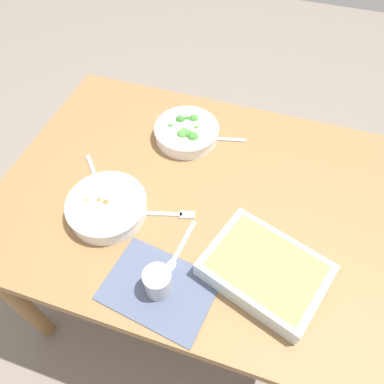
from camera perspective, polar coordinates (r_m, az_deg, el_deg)
name	(u,v)px	position (r m, az deg, el deg)	size (l,w,h in m)	color
ground_plane	(192,285)	(1.78, 0.00, -14.45)	(6.00, 6.00, 0.00)	slate
dining_table	(192,208)	(1.21, 0.00, -2.57)	(1.20, 0.90, 0.74)	olive
placemat	(159,288)	(0.98, -5.19, -14.85)	(0.28, 0.20, 0.00)	#4C5670
stew_bowl	(107,206)	(1.09, -13.22, -2.23)	(0.24, 0.24, 0.06)	white
broccoli_bowl	(187,131)	(1.27, -0.86, 9.48)	(0.22, 0.22, 0.07)	white
baking_dish	(265,270)	(0.98, 11.38, -11.91)	(0.36, 0.31, 0.06)	silver
drink_cup	(158,283)	(0.95, -5.36, -14.02)	(0.07, 0.07, 0.08)	#B2BCC6
spoon_by_stew	(97,179)	(1.20, -14.76, 1.94)	(0.13, 0.14, 0.01)	silver
spoon_by_broccoli	(213,138)	(1.29, 3.35, 8.40)	(0.17, 0.06, 0.01)	silver
spoon_spare	(178,253)	(1.02, -2.27, -9.55)	(0.04, 0.18, 0.01)	silver
fork_on_table	(170,214)	(1.08, -3.54, -3.50)	(0.18, 0.06, 0.01)	silver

